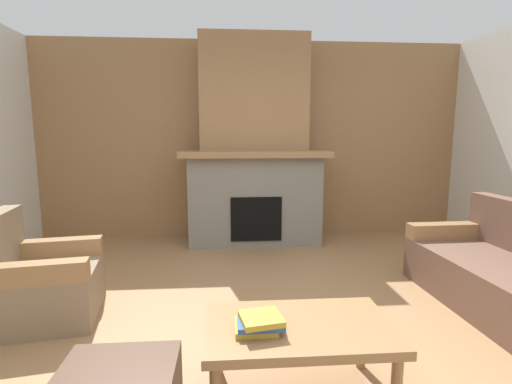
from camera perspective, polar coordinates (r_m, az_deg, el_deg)
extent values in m
plane|color=#9E754C|center=(2.80, 3.82, -22.04)|extent=(9.00, 9.00, 0.00)
cube|color=#997047|center=(5.40, -0.59, 7.80)|extent=(6.00, 0.12, 2.70)
cube|color=gray|center=(5.06, -0.27, -1.08)|extent=(1.70, 0.70, 1.15)
cube|color=black|center=(4.78, 0.02, -4.06)|extent=(0.64, 0.08, 0.56)
cube|color=#997047|center=(4.94, -0.23, 5.86)|extent=(1.90, 0.82, 0.08)
cube|color=#997047|center=(5.12, -0.36, 14.65)|extent=(1.40, 0.50, 1.47)
cube|color=brown|center=(3.73, 33.88, -12.10)|extent=(0.90, 1.83, 0.40)
cube|color=#997047|center=(4.28, 27.15, -5.21)|extent=(0.84, 0.19, 0.15)
cube|color=#847056|center=(3.47, -29.12, -13.23)|extent=(0.88, 0.88, 0.40)
cube|color=#997047|center=(3.10, -31.00, -10.55)|extent=(0.77, 0.26, 0.15)
cube|color=#997047|center=(3.67, -28.19, -7.47)|extent=(0.77, 0.26, 0.15)
cube|color=#997047|center=(2.16, 6.52, -19.78)|extent=(1.00, 0.60, 0.05)
cylinder|color=#997047|center=(2.44, -5.74, -21.93)|extent=(0.06, 0.06, 0.38)
cylinder|color=#997047|center=(2.57, 15.68, -20.52)|extent=(0.06, 0.06, 0.38)
cube|color=gold|center=(2.07, 0.00, -19.68)|extent=(0.22, 0.19, 0.03)
cube|color=#335699|center=(2.04, 0.72, -19.34)|extent=(0.24, 0.15, 0.03)
cube|color=gold|center=(2.03, 0.79, -18.58)|extent=(0.24, 0.23, 0.03)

